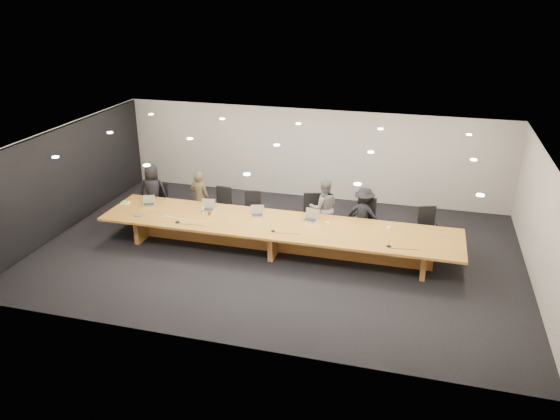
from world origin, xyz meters
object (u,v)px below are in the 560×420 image
at_px(paper_cup_far, 389,229).
at_px(paper_cup_near, 328,223).
at_px(chair_mid_right, 313,215).
at_px(av_box, 139,216).
at_px(mic_right, 389,246).
at_px(mic_left, 178,222).
at_px(person_a, 153,191).
at_px(chair_far_right, 428,228).
at_px(person_b, 200,198).
at_px(laptop_c, 257,211).
at_px(mic_center, 273,231).
at_px(chair_far_left, 159,201).
at_px(person_c, 324,208).
at_px(amber_mug, 210,213).
at_px(laptop_d, 310,215).
at_px(laptop_a, 149,201).
at_px(laptop_b, 207,205).
at_px(person_d, 363,214).
at_px(conference_table, 277,232).
at_px(chair_right, 363,220).
at_px(chair_left, 221,206).
at_px(water_bottle, 203,211).
at_px(chair_mid_left, 251,210).

bearing_deg(paper_cup_far, paper_cup_near, -178.99).
xyz_separation_m(chair_mid_right, av_box, (-4.20, -1.72, 0.20)).
bearing_deg(mic_right, mic_left, -179.77).
distance_m(person_a, mic_left, 2.34).
relative_size(chair_far_right, mic_right, 8.24).
xyz_separation_m(person_b, laptop_c, (1.93, -0.78, 0.11)).
bearing_deg(chair_mid_right, mic_center, -125.52).
bearing_deg(chair_far_left, mic_left, -53.80).
xyz_separation_m(person_b, mic_center, (2.58, -1.57, -0.00)).
distance_m(person_c, amber_mug, 3.00).
bearing_deg(chair_far_left, av_box, -82.67).
distance_m(chair_far_right, laptop_d, 3.02).
xyz_separation_m(laptop_a, av_box, (0.11, -0.76, -0.11)).
relative_size(laptop_b, laptop_d, 0.97).
distance_m(chair_mid_right, person_d, 1.36).
relative_size(conference_table, chair_right, 7.63).
distance_m(conference_table, chair_far_left, 4.04).
xyz_separation_m(amber_mug, mic_right, (4.62, -0.63, -0.03)).
distance_m(laptop_a, laptop_b, 1.66).
bearing_deg(mic_left, laptop_c, 26.93).
distance_m(av_box, mic_center, 3.59).
bearing_deg(conference_table, person_a, 163.90).
relative_size(laptop_a, laptop_c, 0.94).
height_order(chair_left, water_bottle, chair_left).
distance_m(chair_mid_right, mic_center, 1.81).
xyz_separation_m(amber_mug, mic_left, (-0.60, -0.65, -0.03)).
relative_size(laptop_d, mic_right, 2.84).
bearing_deg(chair_right, person_d, 106.72).
height_order(amber_mug, paper_cup_near, amber_mug).
relative_size(paper_cup_near, av_box, 0.44).
height_order(chair_right, laptop_c, chair_right).
xyz_separation_m(chair_mid_right, person_b, (-3.19, -0.12, 0.21)).
relative_size(laptop_b, mic_right, 2.75).
bearing_deg(mic_left, laptop_b, 65.66).
height_order(chair_mid_left, paper_cup_near, chair_mid_left).
height_order(person_d, laptop_d, person_d).
height_order(chair_left, av_box, chair_left).
bearing_deg(laptop_b, person_b, 119.01).
relative_size(laptop_a, water_bottle, 1.46).
xyz_separation_m(paper_cup_far, av_box, (-6.27, -0.78, -0.04)).
bearing_deg(paper_cup_near, laptop_c, 178.12).
height_order(person_c, mic_right, person_c).
bearing_deg(paper_cup_near, laptop_d, 166.44).
relative_size(chair_mid_left, person_b, 0.68).
height_order(person_b, person_c, person_c).
bearing_deg(person_b, laptop_d, 169.24).
relative_size(chair_mid_left, mic_center, 8.97).
relative_size(person_b, laptop_b, 4.25).
relative_size(person_b, laptop_a, 4.87).
height_order(person_b, paper_cup_near, person_b).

